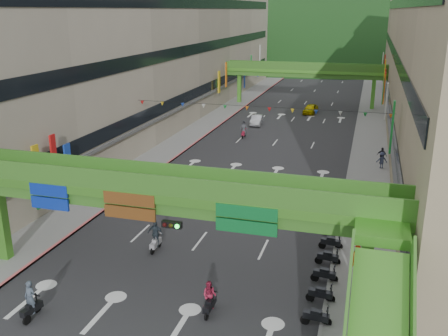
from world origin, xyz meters
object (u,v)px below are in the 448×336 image
at_px(scooter_rider_near, 31,301).
at_px(car_silver, 257,120).
at_px(pedestrian_red, 357,260).
at_px(car_yellow, 311,109).
at_px(scooter_rider_mid, 210,298).
at_px(overpass_near, 175,208).

bearing_deg(scooter_rider_near, car_silver, 88.67).
bearing_deg(pedestrian_red, car_yellow, 69.67).
bearing_deg(scooter_rider_near, pedestrian_red, 30.79).
bearing_deg(scooter_rider_near, scooter_rider_mid, 18.73).
distance_m(overpass_near, car_silver, 44.10).
height_order(car_yellow, pedestrian_red, pedestrian_red).
bearing_deg(car_silver, pedestrian_red, -73.14).
bearing_deg(overpass_near, pedestrian_red, 28.08).
height_order(scooter_rider_near, car_yellow, scooter_rider_near).
xyz_separation_m(scooter_rider_near, car_yellow, (7.35, 57.85, -0.27)).
relative_size(overpass_near, car_yellow, 6.47).
relative_size(overpass_near, pedestrian_red, 16.38).
height_order(scooter_rider_near, pedestrian_red, scooter_rider_near).
distance_m(scooter_rider_near, car_yellow, 58.31).
height_order(scooter_rider_near, car_silver, scooter_rider_near).
xyz_separation_m(car_yellow, pedestrian_red, (8.65, -48.31, 0.12)).
xyz_separation_m(overpass_near, scooter_rider_near, (-6.34, -4.38, -4.20)).
xyz_separation_m(scooter_rider_near, scooter_rider_mid, (8.72, 2.96, -0.05)).
height_order(overpass_near, car_yellow, overpass_near).
bearing_deg(overpass_near, scooter_rider_mid, -30.79).
relative_size(overpass_near, scooter_rider_near, 13.09).
bearing_deg(pedestrian_red, car_silver, 80.71).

